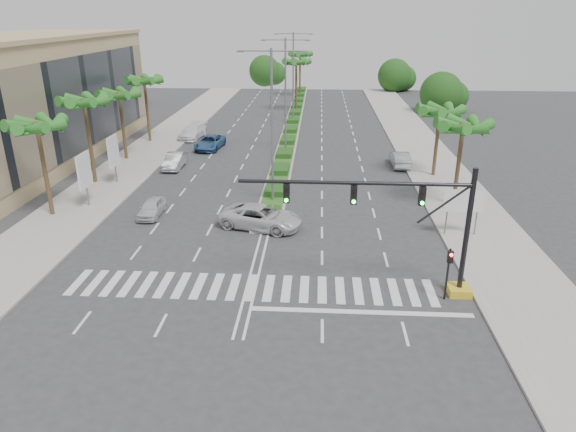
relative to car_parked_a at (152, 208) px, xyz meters
name	(u,v)px	position (x,y,z in m)	size (l,w,h in m)	color
ground	(251,287)	(8.92, -10.45, -0.64)	(160.00, 160.00, 0.00)	#333335
footpath_right	(445,182)	(24.12, 9.55, -0.57)	(6.00, 120.00, 0.15)	gray
footpath_left	(118,176)	(-6.28, 9.55, -0.57)	(6.00, 120.00, 0.15)	gray
median	(293,124)	(8.92, 34.55, -0.54)	(2.20, 75.00, 0.20)	gray
median_grass	(293,123)	(8.92, 34.55, -0.42)	(1.80, 75.00, 0.04)	#3B5F20
building	(29,101)	(-17.08, 15.55, 5.36)	(12.00, 36.00, 12.00)	tan
signal_gantry	(423,235)	(18.19, -10.45, 2.82)	(12.60, 1.20, 7.20)	gold
pedestrian_signal	(449,266)	(19.52, -11.13, 1.40)	(0.28, 0.36, 3.00)	black
direction_sign	(463,203)	(22.42, -2.46, 1.81)	(2.70, 0.11, 3.40)	slate
billboard_near	(84,171)	(-5.58, 1.55, 2.32)	(0.18, 2.10, 4.35)	slate
billboard_far	(113,152)	(-5.58, 7.55, 2.32)	(0.18, 2.10, 4.35)	slate
palm_left_near	(37,129)	(-7.58, -0.45, 6.05)	(4.57, 4.68, 7.55)	brown
palm_left_mid	(84,105)	(-7.58, 7.55, 6.43)	(4.57, 4.68, 7.95)	brown
palm_left_far	(119,97)	(-7.58, 15.55, 5.85)	(4.57, 4.68, 7.35)	brown
palm_left_end	(144,83)	(-7.58, 23.55, 6.24)	(4.57, 4.68, 7.75)	brown
palm_right_near	(463,129)	(23.42, 3.55, 5.56)	(4.57, 4.68, 7.05)	brown
palm_right_far	(440,114)	(23.42, 11.55, 5.27)	(4.57, 4.68, 6.75)	brown
palm_median_a	(296,64)	(8.92, 44.55, 6.53)	(4.57, 4.68, 8.05)	brown
palm_median_b	(300,56)	(8.92, 59.55, 6.53)	(4.57, 4.68, 8.05)	brown
streetlight_near	(272,119)	(8.92, 3.55, 6.17)	(5.10, 0.25, 12.00)	slate
streetlight_mid	(285,90)	(8.92, 19.55, 6.17)	(5.10, 0.25, 12.00)	slate
streetlight_far	(293,73)	(8.92, 35.55, 6.17)	(5.10, 0.25, 12.00)	slate
car_parked_a	(152,208)	(0.00, 0.00, 0.00)	(1.52, 3.77, 1.29)	silver
car_parked_b	(175,161)	(-1.65, 12.78, 0.10)	(1.57, 4.49, 1.48)	#BABABF
car_parked_c	(210,142)	(0.29, 20.54, 0.11)	(2.48, 5.39, 1.50)	#2D568C
car_parked_d	(193,132)	(-2.88, 25.66, 0.17)	(2.28, 5.60, 1.62)	white
car_crossing	(261,217)	(8.54, -1.82, 0.18)	(2.73, 5.91, 1.64)	silver
car_right	(400,159)	(20.72, 14.73, 0.12)	(1.62, 4.64, 1.53)	#B8B8BD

